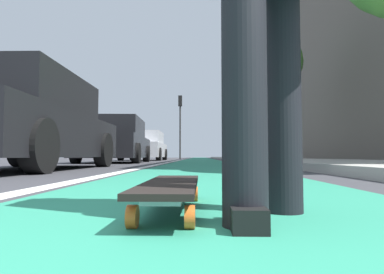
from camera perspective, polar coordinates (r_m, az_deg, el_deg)
name	(u,v)px	position (r m, az deg, el deg)	size (l,w,h in m)	color
ground_plane	(201,163)	(10.45, 1.58, -4.46)	(80.00, 80.00, 0.00)	#38383D
bike_lane_paint	(200,159)	(24.45, 1.40, -3.78)	(56.00, 1.91, 0.00)	#288466
lane_stripe_white	(182,160)	(20.48, -1.67, -3.88)	(52.00, 0.16, 0.01)	silver
sidewalk_curb	(256,159)	(18.71, 10.82, -3.70)	(52.00, 3.20, 0.12)	#9E9B93
building_facade	(291,75)	(23.93, 16.58, 10.04)	(40.00, 1.20, 11.35)	#635B51
skateboard	(171,187)	(1.30, -3.65, -8.57)	(0.84, 0.21, 0.11)	orange
parked_car_near	(27,124)	(5.95, -26.30, 1.98)	(4.32, 1.90, 1.50)	black
parked_car_mid	(116,142)	(11.42, -12.92, -0.78)	(4.58, 2.14, 1.46)	black
parked_car_far	(144,147)	(17.29, -8.13, -1.64)	(4.32, 2.04, 1.47)	silver
traffic_light	(180,116)	(25.28, -2.03, 3.67)	(0.33, 0.28, 4.79)	#2D2D2D
street_tree_mid	(272,64)	(13.00, 13.51, 12.01)	(2.22, 2.22, 4.79)	brown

